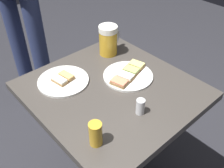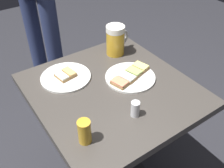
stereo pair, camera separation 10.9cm
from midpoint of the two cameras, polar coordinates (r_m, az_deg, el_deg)
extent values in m
cylinder|color=black|center=(1.36, 2.34, -12.89)|extent=(0.09, 0.09, 0.70)
cube|color=#423D38|center=(1.11, 2.80, -1.64)|extent=(0.68, 0.66, 0.04)
cylinder|color=white|center=(1.16, 6.78, 1.43)|extent=(0.23, 0.23, 0.01)
cube|color=#9E7547|center=(1.10, 4.51, 0.01)|extent=(0.08, 0.06, 0.01)
cube|color=#EA8E66|center=(1.09, 4.53, 0.41)|extent=(0.08, 0.06, 0.01)
cube|color=#9E7547|center=(1.13, 6.07, 1.26)|extent=(0.08, 0.06, 0.01)
cube|color=white|center=(1.13, 6.11, 1.67)|extent=(0.08, 0.06, 0.01)
cube|color=#9E7547|center=(1.17, 7.54, 2.44)|extent=(0.08, 0.06, 0.01)
cube|color=#ADC66B|center=(1.16, 7.59, 2.84)|extent=(0.08, 0.06, 0.01)
cube|color=#9E7547|center=(1.20, 8.93, 3.55)|extent=(0.08, 0.06, 0.01)
cube|color=#EFE07A|center=(1.20, 8.98, 3.94)|extent=(0.08, 0.06, 0.01)
cylinder|color=white|center=(1.16, -7.64, 1.43)|extent=(0.23, 0.23, 0.01)
cube|color=#9E7547|center=(1.16, -6.89, 2.29)|extent=(0.08, 0.05, 0.01)
cube|color=#E5B266|center=(1.16, -6.93, 2.69)|extent=(0.07, 0.05, 0.01)
cube|color=#9E7547|center=(1.14, -8.50, 1.44)|extent=(0.08, 0.05, 0.01)
cube|color=white|center=(1.14, -8.55, 1.84)|extent=(0.07, 0.05, 0.01)
cylinder|color=gold|center=(1.29, 3.17, 9.09)|extent=(0.09, 0.09, 0.12)
cylinder|color=white|center=(1.26, 3.30, 12.09)|extent=(0.09, 0.09, 0.03)
torus|color=silver|center=(1.33, 4.77, 10.21)|extent=(0.03, 0.08, 0.08)
cylinder|color=gold|center=(0.86, -2.52, -10.75)|extent=(0.05, 0.05, 0.09)
cylinder|color=silver|center=(0.97, 8.44, -5.66)|extent=(0.03, 0.03, 0.06)
cylinder|color=navy|center=(1.85, -11.02, 6.49)|extent=(0.11, 0.11, 0.93)
cylinder|color=navy|center=(2.01, -15.07, 8.60)|extent=(0.11, 0.11, 0.93)
camera|label=1|loc=(0.05, -87.14, 2.30)|focal=41.00mm
camera|label=2|loc=(0.05, 92.86, -2.30)|focal=41.00mm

